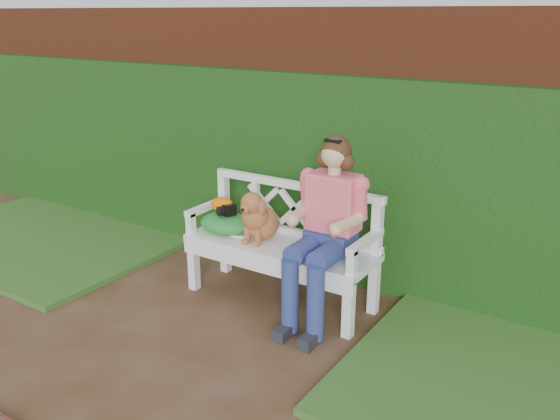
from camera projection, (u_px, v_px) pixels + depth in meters
The scene contains 11 objects.
ground at pixel (162, 350), 3.98m from camera, with size 60.00×60.00×0.00m, color #442913.
brick_wall at pixel (308, 141), 5.14m from camera, with size 10.00×0.30×2.20m, color brown.
ivy_hedge at pixel (294, 174), 5.05m from camera, with size 10.00×0.18×1.70m, color #27541B.
grass_left at pixel (49, 237), 5.93m from camera, with size 2.60×2.00×0.05m, color #1D4C19.
garden_bench at pixel (280, 272), 4.61m from camera, with size 1.58×0.60×0.48m, color white, non-canonical shape.
seated_woman at pixel (330, 234), 4.23m from camera, with size 0.55×0.74×1.31m, color #FF555D, non-canonical shape.
dog at pixel (260, 215), 4.53m from camera, with size 0.28×0.38×0.41m, color olive, non-canonical shape.
tennis_racket at pixel (239, 231), 4.74m from camera, with size 0.55×0.23×0.03m, color white, non-canonical shape.
green_bag at pixel (226, 223), 4.75m from camera, with size 0.46×0.35×0.16m, color #1D6D10, non-canonical shape.
camera_item at pixel (227, 209), 4.69m from camera, with size 0.13×0.10×0.09m, color black.
baseball_glove at pixel (222, 205), 4.73m from camera, with size 0.20×0.15×0.12m, color orange.
Camera 1 is at (2.56, -2.48, 2.16)m, focal length 38.00 mm.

